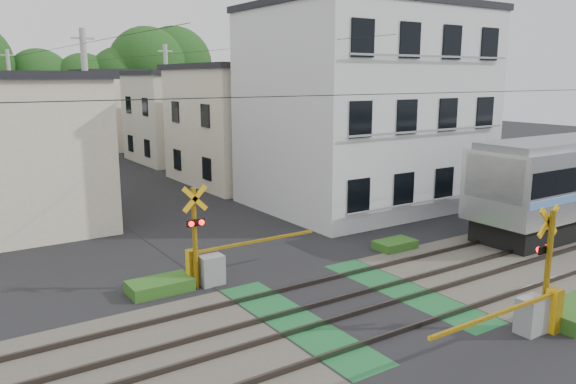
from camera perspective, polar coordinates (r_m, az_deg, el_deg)
ground at (r=15.59m, az=6.75°, el=-11.44°), size 120.00×120.00×0.00m
track_bed at (r=15.58m, az=6.75°, el=-11.31°), size 120.00×120.00×0.14m
crossing_signal_near at (r=14.97m, az=23.93°, el=-10.48°), size 4.74×0.65×3.09m
crossing_signal_far at (r=16.91m, az=-8.15°, el=-7.03°), size 4.74×0.65×3.09m
apartment_block at (r=27.13m, az=7.79°, el=8.50°), size 10.20×8.36×9.30m
houses_row at (r=38.14m, az=-18.97°, el=6.73°), size 22.07×31.35×6.80m
tree_hill at (r=59.72m, az=-25.91°, el=10.41°), size 40.00×13.31×11.99m
catenary at (r=19.00m, az=20.95°, el=3.62°), size 60.00×5.04×7.00m
utility_poles at (r=34.95m, az=-19.90°, el=7.65°), size 7.90×42.00×8.00m
pedestrian at (r=46.52m, az=-21.93°, el=4.21°), size 0.65×0.55×1.52m
weed_patches at (r=16.58m, az=11.68°, el=-9.48°), size 10.25×8.80×0.40m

